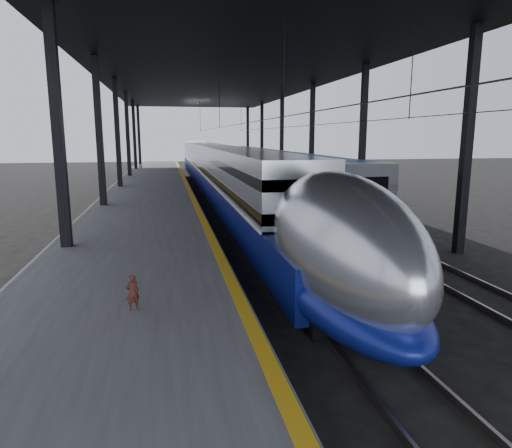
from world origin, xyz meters
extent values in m
plane|color=black|center=(0.00, 0.00, 0.00)|extent=(160.00, 160.00, 0.00)
cube|color=#4C4C4F|center=(-3.50, 20.00, 0.50)|extent=(6.00, 80.00, 1.00)
cube|color=gold|center=(-0.70, 20.00, 1.00)|extent=(0.30, 80.00, 0.01)
cube|color=slate|center=(1.28, 20.00, 0.08)|extent=(0.08, 80.00, 0.16)
cube|color=slate|center=(2.72, 20.00, 0.08)|extent=(0.08, 80.00, 0.16)
cube|color=slate|center=(6.28, 20.00, 0.08)|extent=(0.08, 80.00, 0.16)
cube|color=slate|center=(7.72, 20.00, 0.08)|extent=(0.08, 80.00, 0.16)
cube|color=black|center=(-5.80, 5.00, 4.50)|extent=(0.35, 0.35, 9.00)
cube|color=black|center=(9.60, 5.00, 4.50)|extent=(0.35, 0.35, 9.00)
cube|color=black|center=(-5.80, 15.00, 4.50)|extent=(0.35, 0.35, 9.00)
cube|color=black|center=(9.60, 15.00, 4.50)|extent=(0.35, 0.35, 9.00)
cube|color=black|center=(-5.80, 25.00, 4.50)|extent=(0.35, 0.35, 9.00)
cube|color=black|center=(9.60, 25.00, 4.50)|extent=(0.35, 0.35, 9.00)
cube|color=black|center=(-5.80, 35.00, 4.50)|extent=(0.35, 0.35, 9.00)
cube|color=black|center=(9.60, 35.00, 4.50)|extent=(0.35, 0.35, 9.00)
cube|color=black|center=(-5.80, 45.00, 4.50)|extent=(0.35, 0.35, 9.00)
cube|color=black|center=(9.60, 45.00, 4.50)|extent=(0.35, 0.35, 9.00)
cube|color=black|center=(-5.80, 55.00, 4.50)|extent=(0.35, 0.35, 9.00)
cube|color=black|center=(9.60, 55.00, 4.50)|extent=(0.35, 0.35, 9.00)
cube|color=black|center=(1.90, 20.00, 9.25)|extent=(18.00, 75.00, 0.45)
cylinder|color=slate|center=(2.00, 20.00, 5.50)|extent=(0.03, 74.00, 0.03)
cylinder|color=slate|center=(7.00, 20.00, 5.50)|extent=(0.03, 74.00, 0.03)
cube|color=silver|center=(2.00, 30.81, 2.17)|extent=(2.73, 57.00, 3.77)
cube|color=navy|center=(2.00, 29.31, 0.99)|extent=(2.81, 62.00, 1.46)
cube|color=silver|center=(2.00, 30.81, 1.74)|extent=(2.83, 57.00, 0.09)
cube|color=black|center=(2.00, 30.81, 3.25)|extent=(2.77, 57.00, 0.40)
cube|color=black|center=(2.00, 30.81, 2.17)|extent=(2.77, 57.00, 0.40)
ellipsoid|color=silver|center=(2.00, -0.69, 2.03)|extent=(2.73, 8.40, 3.77)
ellipsoid|color=navy|center=(2.00, -0.69, 0.94)|extent=(2.81, 8.40, 1.60)
ellipsoid|color=black|center=(2.00, -3.29, 2.78)|extent=(1.41, 2.20, 0.85)
cube|color=black|center=(2.00, -0.69, 0.20)|extent=(2.07, 2.60, 0.40)
cube|color=black|center=(2.00, 21.31, 0.20)|extent=(2.07, 2.60, 0.40)
cube|color=navy|center=(7.00, 16.91, 1.82)|extent=(2.54, 18.00, 3.45)
cube|color=gray|center=(7.00, 8.51, 1.82)|extent=(2.59, 1.20, 3.50)
cube|color=black|center=(7.00, 7.89, 2.59)|extent=(1.54, 0.06, 0.77)
cube|color=#B00D11|center=(7.00, 7.89, 1.41)|extent=(1.09, 0.06, 0.50)
cube|color=gray|center=(7.00, 35.91, 1.82)|extent=(2.54, 18.00, 3.45)
cube|color=gray|center=(7.00, 54.91, 1.82)|extent=(2.54, 18.00, 3.45)
cube|color=black|center=(7.00, 10.91, 0.18)|extent=(2.00, 2.40, 0.36)
cube|color=black|center=(7.00, 32.91, 0.18)|extent=(2.00, 2.40, 0.36)
imported|color=#4C2119|center=(-3.12, -1.61, 1.40)|extent=(0.34, 0.27, 0.80)
camera|label=1|loc=(-2.29, -11.57, 4.78)|focal=32.00mm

